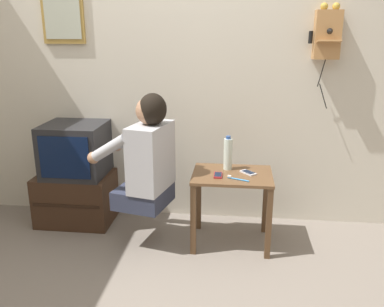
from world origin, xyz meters
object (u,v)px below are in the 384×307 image
(person, at_px, (147,156))
(water_bottle, at_px, (228,154))
(television, at_px, (76,149))
(wall_phone_antique, at_px, (327,34))
(cell_phone_held, at_px, (218,175))
(toothbrush, at_px, (237,179))
(framed_picture, at_px, (62,10))
(cell_phone_spare, at_px, (248,173))

(person, xyz_separation_m, water_bottle, (0.58, 0.19, -0.02))
(television, height_order, wall_phone_antique, wall_phone_antique)
(person, xyz_separation_m, cell_phone_held, (0.52, 0.03, -0.13))
(cell_phone_held, bearing_deg, wall_phone_antique, 29.76)
(person, xyz_separation_m, toothbrush, (0.65, -0.04, -0.13))
(water_bottle, bearing_deg, wall_phone_antique, 22.66)
(television, bearing_deg, cell_phone_held, -13.86)
(cell_phone_held, bearing_deg, water_bottle, 67.26)
(television, relative_size, framed_picture, 0.93)
(wall_phone_antique, xyz_separation_m, water_bottle, (-0.71, -0.30, -0.87))
(framed_picture, bearing_deg, toothbrush, -21.50)
(framed_picture, relative_size, water_bottle, 2.01)
(toothbrush, bearing_deg, framed_picture, 91.09)
(person, relative_size, cell_phone_held, 6.80)
(cell_phone_held, distance_m, toothbrush, 0.15)
(cell_phone_held, height_order, cell_phone_spare, same)
(television, relative_size, cell_phone_spare, 3.70)
(television, xyz_separation_m, framed_picture, (-0.10, 0.20, 1.10))
(person, distance_m, television, 0.75)
(person, height_order, water_bottle, person)
(wall_phone_antique, height_order, cell_phone_held, wall_phone_antique)
(television, xyz_separation_m, water_bottle, (1.25, -0.13, 0.05))
(wall_phone_antique, xyz_separation_m, toothbrush, (-0.64, -0.52, -0.98))
(person, xyz_separation_m, cell_phone_spare, (0.74, 0.11, -0.13))
(cell_phone_spare, xyz_separation_m, water_bottle, (-0.16, 0.08, 0.12))
(person, distance_m, cell_phone_spare, 0.76)
(person, bearing_deg, water_bottle, -58.96)
(framed_picture, distance_m, cell_phone_held, 1.81)
(person, bearing_deg, toothbrush, -79.84)
(person, height_order, framed_picture, framed_picture)
(wall_phone_antique, bearing_deg, toothbrush, -140.90)
(television, distance_m, cell_phone_held, 1.23)
(wall_phone_antique, bearing_deg, cell_phone_spare, -145.78)
(wall_phone_antique, bearing_deg, framed_picture, 178.77)
(television, bearing_deg, toothbrush, -15.06)
(cell_phone_held, bearing_deg, framed_picture, 158.16)
(television, height_order, toothbrush, television)
(person, distance_m, water_bottle, 0.61)
(framed_picture, bearing_deg, person, -34.19)
(person, height_order, wall_phone_antique, wall_phone_antique)
(framed_picture, distance_m, cell_phone_spare, 1.95)
(television, height_order, water_bottle, television)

